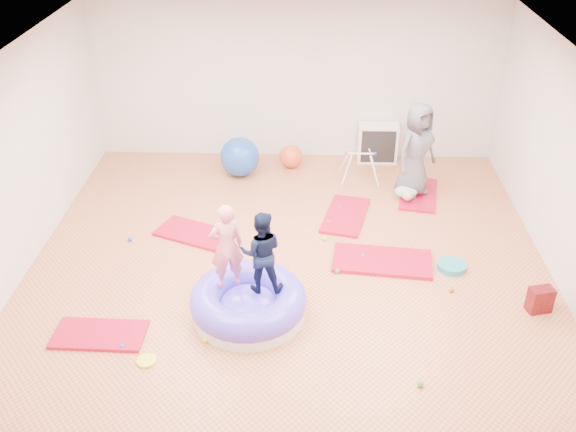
{
  "coord_description": "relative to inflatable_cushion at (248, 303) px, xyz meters",
  "views": [
    {
      "loc": [
        0.24,
        -6.63,
        5.05
      ],
      "look_at": [
        0.0,
        0.3,
        0.9
      ],
      "focal_mm": 40.0,
      "sensor_mm": 36.0,
      "label": 1
    }
  ],
  "objects": [
    {
      "name": "exercise_ball_orange",
      "position": [
        0.39,
        4.04,
        0.03
      ],
      "size": [
        0.4,
        0.4,
        0.4
      ],
      "primitive_type": "sphere",
      "color": "#E74C29",
      "rests_on": "ground"
    },
    {
      "name": "room",
      "position": [
        0.45,
        0.55,
        1.23
      ],
      "size": [
        7.01,
        8.01,
        2.81
      ],
      "color": "#D37852",
      "rests_on": "ground"
    },
    {
      "name": "infant",
      "position": [
        2.26,
        2.89,
        -0.02
      ],
      "size": [
        0.37,
        0.37,
        0.22
      ],
      "color": "#A3C7E4",
      "rests_on": "gym_mat_rear_right"
    },
    {
      "name": "backpack",
      "position": [
        3.55,
        0.19,
        -0.01
      ],
      "size": [
        0.32,
        0.24,
        0.33
      ],
      "primitive_type": "cube",
      "rotation": [
        0.0,
        0.0,
        0.24
      ],
      "color": "#AB181B",
      "rests_on": "ground"
    },
    {
      "name": "gym_mat_center_back",
      "position": [
        1.28,
        2.36,
        -0.15
      ],
      "size": [
        0.83,
        1.25,
        0.05
      ],
      "primitive_type": "cube",
      "rotation": [
        0.0,
        0.0,
        1.34
      ],
      "color": "red",
      "rests_on": "ground"
    },
    {
      "name": "adult_caregiver",
      "position": [
        2.37,
        3.09,
        0.63
      ],
      "size": [
        0.88,
        0.84,
        1.52
      ],
      "primitive_type": "imported",
      "rotation": [
        0.0,
        0.0,
        0.67
      ],
      "color": "#57565F",
      "rests_on": "gym_mat_rear_right"
    },
    {
      "name": "child_pink",
      "position": [
        -0.24,
        0.11,
        0.79
      ],
      "size": [
        0.47,
        0.39,
        1.11
      ],
      "primitive_type": "imported",
      "rotation": [
        0.0,
        0.0,
        3.5
      ],
      "color": "pink",
      "rests_on": "inflatable_cushion"
    },
    {
      "name": "gym_mat_rear_right",
      "position": [
        2.49,
        3.07,
        -0.15
      ],
      "size": [
        0.76,
        1.2,
        0.05
      ],
      "primitive_type": "cube",
      "rotation": [
        0.0,
        0.0,
        1.38
      ],
      "color": "red",
      "rests_on": "ground"
    },
    {
      "name": "cube_shelf",
      "position": [
        1.91,
        4.34,
        0.17
      ],
      "size": [
        0.69,
        0.34,
        0.69
      ],
      "color": "white",
      "rests_on": "ground"
    },
    {
      "name": "gym_mat_mid_left",
      "position": [
        -0.94,
        1.77,
        -0.15
      ],
      "size": [
        1.26,
        0.96,
        0.05
      ],
      "primitive_type": "cube",
      "rotation": [
        0.0,
        0.0,
        -0.4
      ],
      "color": "red",
      "rests_on": "ground"
    },
    {
      "name": "infant_play_gym",
      "position": [
        1.56,
        3.62,
        0.15
      ],
      "size": [
        0.64,
        0.61,
        0.49
      ],
      "rotation": [
        0.0,
        0.0,
        0.13
      ],
      "color": "white",
      "rests_on": "ground"
    },
    {
      "name": "balance_disc",
      "position": [
        2.65,
        1.04,
        -0.13
      ],
      "size": [
        0.39,
        0.39,
        0.09
      ],
      "primitive_type": "cylinder",
      "color": "teal",
      "rests_on": "ground"
    },
    {
      "name": "inflatable_cushion",
      "position": [
        0.0,
        0.0,
        0.0
      ],
      "size": [
        1.42,
        1.42,
        0.45
      ],
      "rotation": [
        0.0,
        0.0,
        -0.07
      ],
      "color": "white",
      "rests_on": "ground"
    },
    {
      "name": "gym_mat_front_left",
      "position": [
        -1.71,
        -0.46,
        -0.15
      ],
      "size": [
        1.08,
        0.55,
        0.04
      ],
      "primitive_type": "cube",
      "rotation": [
        0.0,
        0.0,
        -0.02
      ],
      "color": "red",
      "rests_on": "ground"
    },
    {
      "name": "yellow_toy",
      "position": [
        -1.06,
        -0.87,
        -0.16
      ],
      "size": [
        0.22,
        0.22,
        0.03
      ],
      "primitive_type": "cylinder",
      "color": "yellow",
      "rests_on": "ground"
    },
    {
      "name": "exercise_ball_blue",
      "position": [
        -0.47,
        3.72,
        0.16
      ],
      "size": [
        0.67,
        0.67,
        0.67
      ],
      "primitive_type": "sphere",
      "color": "#1E4EB1",
      "rests_on": "ground"
    },
    {
      "name": "child_navy",
      "position": [
        0.17,
        0.05,
        0.76
      ],
      "size": [
        0.52,
        0.41,
        1.04
      ],
      "primitive_type": "imported",
      "rotation": [
        0.0,
        0.0,
        3.18
      ],
      "color": "black",
      "rests_on": "inflatable_cushion"
    },
    {
      "name": "ball_pit_balls",
      "position": [
        0.65,
        0.83,
        -0.14
      ],
      "size": [
        4.47,
        3.76,
        0.07
      ],
      "color": "#1E4EB1",
      "rests_on": "ground"
    },
    {
      "name": "gym_mat_right",
      "position": [
        1.73,
        1.15,
        -0.15
      ],
      "size": [
        1.4,
        0.81,
        0.06
      ],
      "primitive_type": "cube",
      "rotation": [
        0.0,
        0.0,
        -0.11
      ],
      "color": "red",
      "rests_on": "ground"
    }
  ]
}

